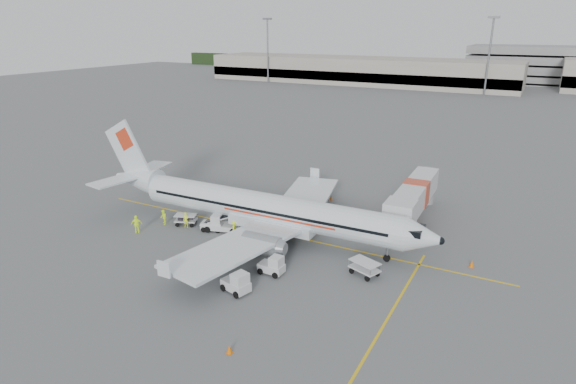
% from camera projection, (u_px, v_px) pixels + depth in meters
% --- Properties ---
extents(ground, '(360.00, 360.00, 0.00)m').
position_uv_depth(ground, '(279.00, 234.00, 48.04)').
color(ground, '#56595B').
extents(stripe_lead, '(44.00, 0.20, 0.01)m').
position_uv_depth(stripe_lead, '(279.00, 234.00, 48.04)').
color(stripe_lead, yellow).
rests_on(stripe_lead, ground).
extents(stripe_cross, '(0.20, 20.00, 0.01)m').
position_uv_depth(stripe_cross, '(393.00, 310.00, 35.15)').
color(stripe_cross, yellow).
rests_on(stripe_cross, ground).
extents(terminal_west, '(110.00, 22.00, 9.00)m').
position_uv_depth(terminal_west, '(357.00, 70.00, 172.77)').
color(terminal_west, gray).
rests_on(terminal_west, ground).
extents(parking_garage, '(62.00, 24.00, 14.00)m').
position_uv_depth(parking_garage, '(563.00, 64.00, 168.15)').
color(parking_garage, slate).
rests_on(parking_garage, ground).
extents(treeline, '(300.00, 3.00, 6.00)m').
position_uv_depth(treeline, '(490.00, 70.00, 193.07)').
color(treeline, black).
rests_on(treeline, ground).
extents(mast_west, '(3.20, 1.20, 22.00)m').
position_uv_depth(mast_west, '(268.00, 51.00, 173.94)').
color(mast_west, slate).
rests_on(mast_west, ground).
extents(mast_center, '(3.20, 1.20, 22.00)m').
position_uv_depth(mast_center, '(489.00, 57.00, 140.67)').
color(mast_center, slate).
rests_on(mast_center, ground).
extents(aircraft, '(36.33, 28.72, 9.88)m').
position_uv_depth(aircraft, '(266.00, 188.00, 45.96)').
color(aircraft, silver).
rests_on(aircraft, ground).
extents(jet_bridge, '(3.56, 16.69, 4.36)m').
position_uv_depth(jet_bridge, '(415.00, 202.00, 50.49)').
color(jet_bridge, silver).
rests_on(jet_bridge, ground).
extents(belt_loader, '(5.27, 3.21, 2.68)m').
position_uv_depth(belt_loader, '(222.00, 218.00, 48.33)').
color(belt_loader, silver).
rests_on(belt_loader, ground).
extents(tug_fore, '(2.15, 1.27, 1.63)m').
position_uv_depth(tug_fore, '(271.00, 264.00, 40.10)').
color(tug_fore, silver).
rests_on(tug_fore, ground).
extents(tug_mid, '(2.53, 1.86, 1.75)m').
position_uv_depth(tug_mid, '(236.00, 281.00, 37.32)').
color(tug_mid, silver).
rests_on(tug_mid, ground).
extents(tug_aft, '(2.44, 1.86, 1.67)m').
position_uv_depth(tug_aft, '(212.00, 223.00, 48.60)').
color(tug_aft, silver).
rests_on(tug_aft, ground).
extents(cart_loaded_a, '(2.63, 1.88, 1.25)m').
position_uv_depth(cart_loaded_a, '(255.00, 232.00, 46.82)').
color(cart_loaded_a, silver).
rests_on(cart_loaded_a, ground).
extents(cart_loaded_b, '(2.54, 2.04, 1.15)m').
position_uv_depth(cart_loaded_b, '(186.00, 220.00, 49.97)').
color(cart_loaded_b, silver).
rests_on(cart_loaded_b, ground).
extents(cart_empty_a, '(2.41, 1.92, 1.10)m').
position_uv_depth(cart_empty_a, '(198.00, 267.00, 40.18)').
color(cart_empty_a, silver).
rests_on(cart_empty_a, ground).
extents(cart_empty_b, '(2.81, 2.25, 1.28)m').
position_uv_depth(cart_empty_b, '(365.00, 268.00, 39.88)').
color(cart_empty_b, silver).
rests_on(cart_empty_b, ground).
extents(cone_nose, '(0.41, 0.41, 0.67)m').
position_uv_depth(cone_nose, '(472.00, 264.00, 41.29)').
color(cone_nose, orange).
rests_on(cone_nose, ground).
extents(cone_port, '(0.37, 0.37, 0.60)m').
position_uv_depth(cone_port, '(331.00, 198.00, 57.19)').
color(cone_port, orange).
rests_on(cone_port, ground).
extents(cone_stbd, '(0.40, 0.40, 0.64)m').
position_uv_depth(cone_stbd, '(229.00, 349.00, 30.41)').
color(cone_stbd, orange).
rests_on(cone_stbd, ground).
extents(crew_a, '(0.65, 0.50, 1.60)m').
position_uv_depth(crew_a, '(186.00, 220.00, 49.35)').
color(crew_a, '#D7F51F').
rests_on(crew_a, ground).
extents(crew_b, '(0.97, 0.97, 1.59)m').
position_uv_depth(crew_b, '(163.00, 217.00, 50.05)').
color(crew_b, '#D7F51F').
rests_on(crew_b, ground).
extents(crew_c, '(1.04, 1.23, 1.65)m').
position_uv_depth(crew_c, '(235.00, 229.00, 47.14)').
color(crew_c, '#D7F51F').
rests_on(crew_c, ground).
extents(crew_d, '(1.13, 1.03, 1.86)m').
position_uv_depth(crew_d, '(137.00, 224.00, 47.95)').
color(crew_d, '#D7F51F').
rests_on(crew_d, ground).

